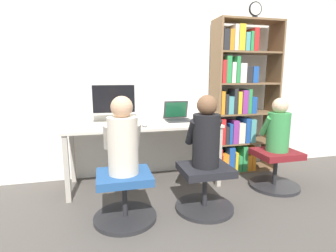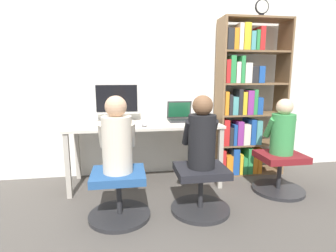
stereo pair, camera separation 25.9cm
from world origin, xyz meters
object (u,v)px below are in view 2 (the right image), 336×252
at_px(person_at_monitor, 117,138).
at_px(person_at_laptop, 202,135).
at_px(laptop, 181,117).
at_px(keyboard, 119,126).
at_px(office_chair_right, 201,188).
at_px(office_chair_left, 119,194).
at_px(desktop_monitor, 117,101).
at_px(desk_clock, 262,7).
at_px(office_chair_side, 279,172).
at_px(person_near_shelf, 283,130).
at_px(bookshelf, 244,105).

relative_size(person_at_monitor, person_at_laptop, 1.01).
xyz_separation_m(laptop, person_at_monitor, (-0.76, -0.89, -0.04)).
distance_m(keyboard, office_chair_right, 1.09).
bearing_deg(person_at_monitor, office_chair_left, -90.00).
xyz_separation_m(desktop_monitor, desk_clock, (1.73, -0.12, 1.10)).
height_order(desk_clock, office_chair_side, desk_clock).
relative_size(office_chair_left, person_at_laptop, 0.84).
bearing_deg(office_chair_left, person_at_laptop, 0.37).
xyz_separation_m(office_chair_right, person_at_laptop, (0.00, 0.00, 0.52)).
xyz_separation_m(laptop, office_chair_side, (1.01, -0.60, -0.56)).
height_order(desktop_monitor, person_near_shelf, desktop_monitor).
bearing_deg(office_chair_right, laptop, 90.98).
bearing_deg(office_chair_left, desktop_monitor, 91.31).
relative_size(keyboard, office_chair_side, 0.78).
height_order(laptop, office_chair_side, laptop).
bearing_deg(person_at_laptop, laptop, 90.99).
height_order(office_chair_left, bookshelf, bookshelf).
bearing_deg(office_chair_side, office_chair_left, -170.74).
relative_size(person_at_monitor, person_near_shelf, 1.12).
bearing_deg(office_chair_side, bookshelf, 106.49).
height_order(office_chair_left, office_chair_right, same).
distance_m(desktop_monitor, bookshelf, 1.61).
bearing_deg(bookshelf, desktop_monitor, 178.57).
relative_size(keyboard, bookshelf, 0.22).
bearing_deg(desktop_monitor, office_chair_side, -19.86).
bearing_deg(desk_clock, person_near_shelf, -83.96).
bearing_deg(office_chair_right, person_at_monitor, 179.65).
xyz_separation_m(laptop, office_chair_left, (-0.76, -0.89, -0.56)).
height_order(desktop_monitor, office_chair_right, desktop_monitor).
height_order(desktop_monitor, desk_clock, desk_clock).
xyz_separation_m(laptop, person_at_laptop, (0.02, -0.89, -0.04)).
distance_m(bookshelf, office_chair_side, 0.94).
relative_size(desk_clock, office_chair_side, 0.33).
bearing_deg(person_near_shelf, person_at_monitor, -170.75).
bearing_deg(office_chair_right, bookshelf, 47.57).
height_order(person_at_laptop, office_chair_side, person_at_laptop).
distance_m(keyboard, person_near_shelf, 1.78).
bearing_deg(person_near_shelf, bookshelf, 106.61).
relative_size(person_at_laptop, bookshelf, 0.34).
bearing_deg(laptop, keyboard, -156.81).
bearing_deg(person_at_monitor, office_chair_right, -0.35).
relative_size(office_chair_right, bookshelf, 0.29).
relative_size(laptop, person_at_monitor, 0.46).
bearing_deg(desktop_monitor, person_near_shelf, -19.74).
distance_m(office_chair_right, person_at_laptop, 0.52).
distance_m(laptop, desk_clock, 1.62).
distance_m(person_at_monitor, office_chair_side, 1.86).
bearing_deg(laptop, person_at_laptop, -89.01).
distance_m(office_chair_right, person_at_monitor, 0.93).
height_order(office_chair_left, office_chair_side, same).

